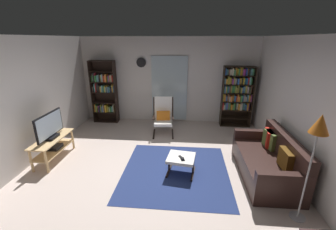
# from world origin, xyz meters

# --- Properties ---
(ground_plane) EXTENTS (7.02, 7.02, 0.00)m
(ground_plane) POSITION_xyz_m (0.00, 0.00, 0.00)
(ground_plane) COLOR beige
(wall_back) EXTENTS (5.60, 0.06, 2.60)m
(wall_back) POSITION_xyz_m (0.00, 2.90, 1.30)
(wall_back) COLOR silver
(wall_back) RESTS_ON ground
(wall_left) EXTENTS (0.06, 6.00, 2.60)m
(wall_left) POSITION_xyz_m (-2.70, 0.00, 1.30)
(wall_left) COLOR silver
(wall_left) RESTS_ON ground
(wall_right) EXTENTS (0.06, 6.00, 2.60)m
(wall_right) POSITION_xyz_m (2.70, 0.00, 1.30)
(wall_right) COLOR silver
(wall_right) RESTS_ON ground
(glass_door_panel) EXTENTS (1.10, 0.01, 2.00)m
(glass_door_panel) POSITION_xyz_m (0.04, 2.83, 1.05)
(glass_door_panel) COLOR silver
(area_rug) EXTENTS (2.09, 2.13, 0.01)m
(area_rug) POSITION_xyz_m (0.40, -0.03, 0.00)
(area_rug) COLOR navy
(area_rug) RESTS_ON ground
(tv_stand) EXTENTS (0.42, 1.13, 0.51)m
(tv_stand) POSITION_xyz_m (-2.29, 0.22, 0.33)
(tv_stand) COLOR #D9B177
(tv_stand) RESTS_ON ground
(television) EXTENTS (0.20, 0.88, 0.56)m
(television) POSITION_xyz_m (-2.28, 0.22, 0.77)
(television) COLOR black
(television) RESTS_ON tv_stand
(bookshelf_near_tv) EXTENTS (0.76, 0.30, 1.92)m
(bookshelf_near_tv) POSITION_xyz_m (-1.97, 2.62, 0.97)
(bookshelf_near_tv) COLOR black
(bookshelf_near_tv) RESTS_ON ground
(bookshelf_near_sofa) EXTENTS (0.88, 0.30, 1.80)m
(bookshelf_near_sofa) POSITION_xyz_m (2.05, 2.61, 1.04)
(bookshelf_near_sofa) COLOR black
(bookshelf_near_sofa) RESTS_ON ground
(leather_sofa) EXTENTS (0.86, 1.80, 0.85)m
(leather_sofa) POSITION_xyz_m (2.18, 0.01, 0.31)
(leather_sofa) COLOR #2F1D19
(leather_sofa) RESTS_ON ground
(lounge_armchair) EXTENTS (0.62, 0.70, 1.02)m
(lounge_armchair) POSITION_xyz_m (-0.05, 1.83, 0.53)
(lounge_armchair) COLOR black
(lounge_armchair) RESTS_ON ground
(ottoman) EXTENTS (0.58, 0.55, 0.37)m
(ottoman) POSITION_xyz_m (0.51, -0.07, 0.30)
(ottoman) COLOR white
(ottoman) RESTS_ON ground
(tv_remote) EXTENTS (0.11, 0.14, 0.02)m
(tv_remote) POSITION_xyz_m (0.52, -0.12, 0.38)
(tv_remote) COLOR black
(tv_remote) RESTS_ON ottoman
(cell_phone) EXTENTS (0.10, 0.15, 0.01)m
(cell_phone) POSITION_xyz_m (0.54, -0.17, 0.37)
(cell_phone) COLOR black
(cell_phone) RESTS_ON ottoman
(floor_lamp_by_sofa) EXTENTS (0.24, 0.24, 1.64)m
(floor_lamp_by_sofa) POSITION_xyz_m (2.29, -1.06, 1.38)
(floor_lamp_by_sofa) COLOR #A5A5AD
(floor_lamp_by_sofa) RESTS_ON ground
(wall_clock) EXTENTS (0.29, 0.03, 0.29)m
(wall_clock) POSITION_xyz_m (-0.82, 2.82, 1.85)
(wall_clock) COLOR silver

